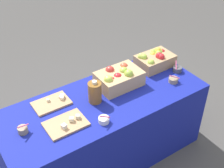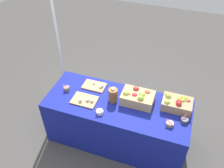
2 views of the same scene
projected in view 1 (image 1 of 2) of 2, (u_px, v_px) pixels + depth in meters
ground_plane at (105, 155)px, 3.13m from camera, size 10.00×10.00×0.00m
table at (104, 129)px, 2.91m from camera, size 1.90×0.76×0.74m
apple_crate_left at (155, 59)px, 3.09m from camera, size 0.37×0.25×0.17m
apple_crate_middle at (119, 78)px, 2.82m from camera, size 0.41×0.28×0.19m
cutting_board_front at (66, 124)px, 2.43m from camera, size 0.33×0.23×0.06m
cutting_board_back at (52, 103)px, 2.64m from camera, size 0.31×0.20×0.05m
sample_bowl_near at (23, 130)px, 2.35m from camera, size 0.10×0.08×0.10m
sample_bowl_mid at (104, 120)px, 2.45m from camera, size 0.09×0.09×0.10m
sample_bowl_far at (177, 69)px, 3.04m from camera, size 0.09×0.09×0.11m
sample_bowl_extra at (173, 80)px, 2.89m from camera, size 0.10×0.09×0.10m
cider_jug at (95, 92)px, 2.62m from camera, size 0.12×0.12×0.22m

